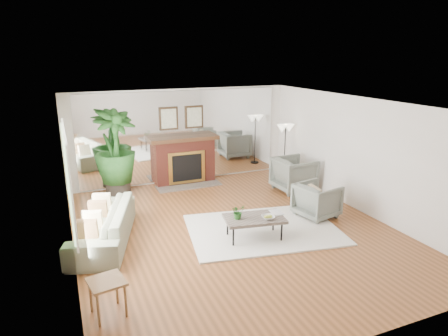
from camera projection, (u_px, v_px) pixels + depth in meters
name	position (u px, v px, depth m)	size (l,w,h in m)	color
ground	(234.00, 230.00, 7.95)	(7.00, 7.00, 0.00)	brown
wall_left	(67.00, 190.00, 6.50)	(0.02, 7.00, 2.50)	white
wall_right	(359.00, 155.00, 8.71)	(0.02, 7.00, 2.50)	white
wall_back	(181.00, 136.00, 10.70)	(6.00, 0.02, 2.50)	white
mirror_panel	(182.00, 136.00, 10.68)	(5.40, 0.04, 2.40)	silver
window_panel	(68.00, 177.00, 6.83)	(0.04, 2.40, 1.50)	#B2E09E
fireplace	(185.00, 159.00, 10.66)	(1.85, 0.83, 2.05)	maroon
area_rug	(263.00, 229.00, 7.94)	(2.92, 2.09, 0.03)	white
coffee_table	(254.00, 219.00, 7.46)	(1.20, 0.83, 0.44)	#6A5F54
sofa	(103.00, 225.00, 7.37)	(2.31, 0.90, 0.67)	gray
armchair_back	(294.00, 174.00, 10.14)	(0.91, 0.94, 0.86)	slate
armchair_front	(317.00, 200.00, 8.51)	(0.79, 0.81, 0.74)	slate
side_table	(107.00, 286.00, 5.27)	(0.53, 0.53, 0.52)	olive
potted_ficus	(115.00, 150.00, 9.72)	(1.27, 1.27, 2.11)	black
floor_lamp	(285.00, 133.00, 10.84)	(0.50, 0.28, 1.53)	black
tabletop_plant	(238.00, 212.00, 7.35)	(0.24, 0.21, 0.27)	#2A5E22
fruit_bowl	(268.00, 217.00, 7.37)	(0.24, 0.24, 0.06)	olive
book	(271.00, 213.00, 7.62)	(0.22, 0.29, 0.02)	olive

